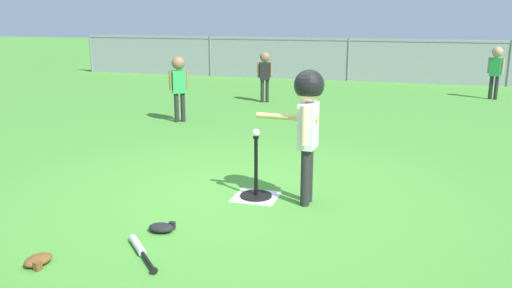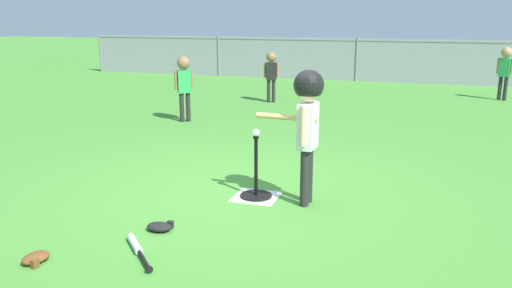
{
  "view_description": "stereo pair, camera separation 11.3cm",
  "coord_description": "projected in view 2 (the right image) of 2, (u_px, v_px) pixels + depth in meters",
  "views": [
    {
      "loc": [
        1.6,
        -4.77,
        1.8
      ],
      "look_at": [
        0.21,
        -0.03,
        0.55
      ],
      "focal_mm": 36.44,
      "sensor_mm": 36.0,
      "label": 1
    },
    {
      "loc": [
        1.71,
        -4.73,
        1.8
      ],
      "look_at": [
        0.21,
        -0.03,
        0.55
      ],
      "focal_mm": 36.44,
      "sensor_mm": 36.0,
      "label": 2
    }
  ],
  "objects": [
    {
      "name": "batting_tee",
      "position": [
        256.0,
        188.0,
        5.21
      ],
      "size": [
        0.32,
        0.32,
        0.63
      ],
      "color": "black",
      "rests_on": "ground_plane"
    },
    {
      "name": "glove_near_bats",
      "position": [
        160.0,
        227.0,
        4.41
      ],
      "size": [
        0.22,
        0.17,
        0.07
      ],
      "color": "black",
      "rests_on": "ground_plane"
    },
    {
      "name": "outfield_fence",
      "position": [
        357.0,
        58.0,
        13.99
      ],
      "size": [
        16.06,
        0.06,
        1.15
      ],
      "color": "slate",
      "rests_on": "ground_plane"
    },
    {
      "name": "glove_by_plate",
      "position": [
        36.0,
        258.0,
        3.85
      ],
      "size": [
        0.2,
        0.25,
        0.07
      ],
      "color": "brown",
      "rests_on": "ground_plane"
    },
    {
      "name": "fielder_near_right",
      "position": [
        271.0,
        70.0,
        10.64
      ],
      "size": [
        0.3,
        0.2,
        1.03
      ],
      "color": "#262626",
      "rests_on": "ground_plane"
    },
    {
      "name": "home_plate",
      "position": [
        256.0,
        196.0,
        5.23
      ],
      "size": [
        0.44,
        0.44,
        0.01
      ],
      "primitive_type": "cube",
      "color": "white",
      "rests_on": "ground_plane"
    },
    {
      "name": "spare_bat_silver",
      "position": [
        137.0,
        247.0,
        4.04
      ],
      "size": [
        0.47,
        0.5,
        0.06
      ],
      "color": "silver",
      "rests_on": "ground_plane"
    },
    {
      "name": "baseball_on_tee",
      "position": [
        256.0,
        133.0,
        5.07
      ],
      "size": [
        0.07,
        0.07,
        0.07
      ],
      "primitive_type": "sphere",
      "color": "white",
      "rests_on": "batting_tee"
    },
    {
      "name": "ground_plane",
      "position": [
        237.0,
        194.0,
        5.32
      ],
      "size": [
        60.0,
        60.0,
        0.0
      ],
      "primitive_type": "plane",
      "color": "#478C33"
    },
    {
      "name": "fielder_deep_right",
      "position": [
        184.0,
        80.0,
        8.71
      ],
      "size": [
        0.28,
        0.23,
        1.11
      ],
      "color": "#262626",
      "rests_on": "ground_plane"
    },
    {
      "name": "batter_child",
      "position": [
        308.0,
        110.0,
        4.82
      ],
      "size": [
        0.65,
        0.37,
        1.3
      ],
      "color": "#262626",
      "rests_on": "ground_plane"
    },
    {
      "name": "fielder_deep_center",
      "position": [
        505.0,
        66.0,
        10.88
      ],
      "size": [
        0.31,
        0.22,
        1.12
      ],
      "color": "#262626",
      "rests_on": "ground_plane"
    }
  ]
}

